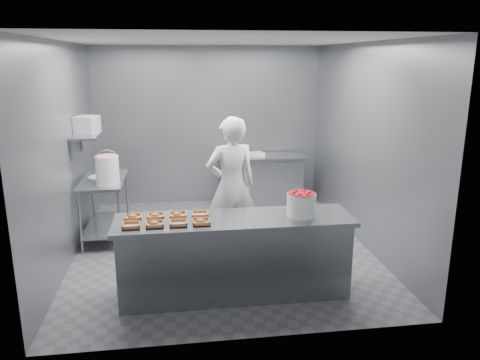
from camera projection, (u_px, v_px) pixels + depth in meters
The scene contains 24 objects.
floor at pixel (222, 247), 6.60m from camera, with size 4.50×4.50×0.00m, color #4C4C51.
ceiling at pixel (220, 40), 5.89m from camera, with size 4.50×4.50×0.00m, color white.
wall_back at pixel (208, 126), 8.40m from camera, with size 4.00×0.04×2.80m, color slate.
wall_left at pixel (66, 154), 5.97m from camera, with size 0.04×4.50×2.80m, color slate.
wall_right at pixel (364, 146), 6.52m from camera, with size 0.04×4.50×2.80m, color slate.
service_counter at pixel (234, 256), 5.19m from camera, with size 2.60×0.70×0.90m.
prep_table at pixel (105, 199), 6.80m from camera, with size 0.60×1.20×0.90m.
back_counter at pixel (261, 180), 8.43m from camera, with size 1.50×0.60×0.90m.
wall_shelf at pixel (87, 134), 6.53m from camera, with size 0.35×0.90×0.03m, color slate.
tray_0 at pixel (131, 225), 4.80m from camera, with size 0.19×0.18×0.04m.
tray_1 at pixel (155, 224), 4.84m from camera, with size 0.19×0.18×0.06m.
tray_2 at pixel (178, 223), 4.87m from camera, with size 0.19×0.18×0.04m.
tray_3 at pixel (201, 222), 4.90m from camera, with size 0.19×0.18×0.06m.
tray_4 at pixel (133, 217), 5.05m from camera, with size 0.19×0.18×0.06m.
tray_5 at pixel (156, 216), 5.08m from camera, with size 0.19×0.18×0.06m.
tray_6 at pixel (178, 215), 5.11m from camera, with size 0.19×0.18×0.06m.
tray_7 at pixel (200, 214), 5.15m from camera, with size 0.19×0.18×0.04m.
worker at pixel (231, 186), 6.25m from camera, with size 0.68×0.45×1.86m, color silver.
strawberry_tub at pixel (301, 204), 5.11m from camera, with size 0.32×0.32×0.26m.
glaze_bucket at pixel (107, 169), 6.39m from camera, with size 0.33×0.31×0.48m.
bucket_lid at pixel (100, 177), 6.76m from camera, with size 0.32×0.32×0.02m, color white.
rag at pixel (112, 171), 7.12m from camera, with size 0.13×0.11×0.02m, color #CCB28C.
appliance at pixel (87, 125), 6.54m from camera, with size 0.27×0.31×0.23m, color gray.
paper_stack at pixel (255, 154), 8.29m from camera, with size 0.30×0.22×0.06m, color silver.
Camera 1 is at (-0.61, -6.12, 2.59)m, focal length 35.00 mm.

